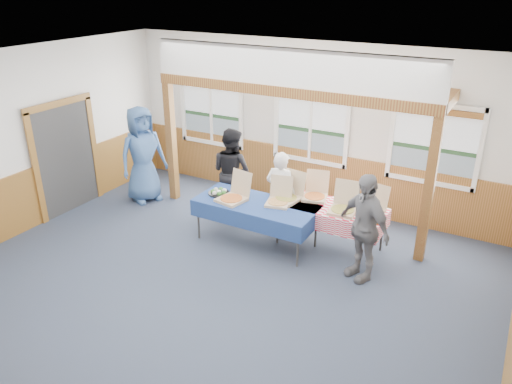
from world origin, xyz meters
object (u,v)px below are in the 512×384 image
man_blue (143,155)px  table_left (256,205)px  woman_black (232,171)px  table_right (330,210)px  person_grey (364,227)px  woman_white (281,194)px

man_blue → table_left: bearing=-76.2°
woman_black → table_right: bearing=-179.0°
table_left → person_grey: bearing=20.4°
table_right → woman_black: woman_black is taller
woman_black → woman_white: bearing=174.7°
table_right → woman_black: 2.19m
woman_black → person_grey: bearing=171.9°
table_left → person_grey: person_grey is taller
woman_black → person_grey: 3.08m
person_grey → man_blue: bearing=-156.6°
table_left → table_right: bearing=47.3°
table_left → person_grey: size_ratio=1.34×
woman_white → person_grey: size_ratio=0.91×
table_right → man_blue: bearing=-166.8°
table_left → table_right: (1.14, 0.48, -0.01)m
table_left → woman_black: (-1.01, 0.84, 0.14)m
woman_black → table_left: bearing=150.8°
table_left → man_blue: (-2.87, 0.47, 0.27)m
table_left → woman_black: bearing=164.9°
man_blue → person_grey: (4.78, -0.61, -0.13)m
woman_white → person_grey: 1.81m
woman_black → man_blue: 1.90m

